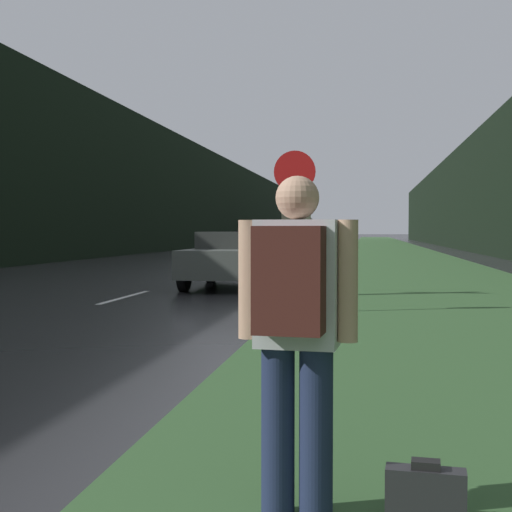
% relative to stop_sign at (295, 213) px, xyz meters
% --- Properties ---
extents(grass_verge, '(6.00, 240.00, 0.02)m').
position_rel_stop_sign_xyz_m(grass_verge, '(2.74, 27.17, -1.67)').
color(grass_verge, '#33562D').
rests_on(grass_verge, ground_plane).
extents(lane_stripe_c, '(0.12, 3.00, 0.01)m').
position_rel_stop_sign_xyz_m(lane_stripe_c, '(-3.80, 2.41, -1.68)').
color(lane_stripe_c, silver).
rests_on(lane_stripe_c, ground_plane).
extents(lane_stripe_d, '(0.12, 3.00, 0.01)m').
position_rel_stop_sign_xyz_m(lane_stripe_d, '(-3.80, 9.41, -1.68)').
color(lane_stripe_d, silver).
rests_on(lane_stripe_d, ground_plane).
extents(treeline_far_side, '(2.00, 140.00, 8.38)m').
position_rel_stop_sign_xyz_m(treeline_far_side, '(-13.33, 37.17, 2.51)').
color(treeline_far_side, black).
rests_on(treeline_far_side, ground_plane).
extents(treeline_near_side, '(2.00, 140.00, 7.61)m').
position_rel_stop_sign_xyz_m(treeline_near_side, '(8.74, 37.17, 2.13)').
color(treeline_near_side, black).
rests_on(treeline_near_side, ground_plane).
extents(stop_sign, '(0.69, 0.07, 2.71)m').
position_rel_stop_sign_xyz_m(stop_sign, '(0.00, 0.00, 0.00)').
color(stop_sign, slate).
rests_on(stop_sign, ground_plane).
extents(hitchhiker_with_backpack, '(0.57, 0.42, 1.64)m').
position_rel_stop_sign_xyz_m(hitchhiker_with_backpack, '(0.87, -8.48, -0.73)').
color(hitchhiker_with_backpack, '#1E2847').
rests_on(hitchhiker_with_backpack, ground_plane).
extents(suitcase, '(0.38, 0.15, 0.32)m').
position_rel_stop_sign_xyz_m(suitcase, '(1.48, -8.44, -1.53)').
color(suitcase, '#232326').
rests_on(suitcase, ground_plane).
extents(car_passing_near, '(2.03, 4.52, 1.36)m').
position_rel_stop_sign_xyz_m(car_passing_near, '(-2.03, 5.45, -0.97)').
color(car_passing_near, '#4C514C').
rests_on(car_passing_near, ground_plane).
extents(car_passing_far, '(1.99, 4.28, 1.36)m').
position_rel_stop_sign_xyz_m(car_passing_far, '(-2.03, 23.80, -0.98)').
color(car_passing_far, maroon).
rests_on(car_passing_far, ground_plane).
extents(car_oncoming, '(1.96, 4.12, 1.40)m').
position_rel_stop_sign_xyz_m(car_oncoming, '(-5.57, 29.41, -0.96)').
color(car_oncoming, black).
rests_on(car_oncoming, ground_plane).
extents(delivery_truck, '(2.43, 8.28, 3.43)m').
position_rel_stop_sign_xyz_m(delivery_truck, '(-5.57, 57.36, 0.12)').
color(delivery_truck, '#6E684F').
rests_on(delivery_truck, ground_plane).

